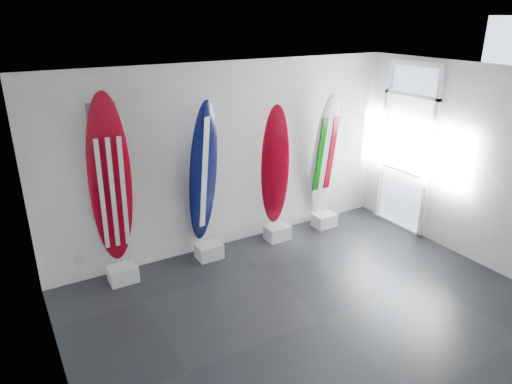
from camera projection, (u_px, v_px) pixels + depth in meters
floor at (322, 319)px, 5.94m from camera, size 6.00×6.00×0.00m
ceiling at (336, 80)px, 4.85m from camera, size 6.00×6.00×0.00m
wall_back at (229, 158)px, 7.40m from camera, size 6.00×0.00×6.00m
wall_left at (53, 283)px, 3.97m from camera, size 0.00×5.00×5.00m
wall_right at (489, 170)px, 6.81m from camera, size 0.00×5.00×5.00m
display_block_usa at (123, 274)px, 6.73m from camera, size 0.40×0.30×0.24m
surfboard_usa at (110, 182)px, 6.31m from camera, size 0.61×0.45×2.54m
display_block_navy at (209, 251)px, 7.38m from camera, size 0.40×0.30×0.24m
surfboard_navy at (203, 174)px, 7.00m from camera, size 0.60×0.49×2.30m
display_block_swiss at (277, 233)px, 7.99m from camera, size 0.40×0.30×0.24m
surfboard_swiss at (275, 167)px, 7.65m from camera, size 0.54×0.42×2.10m
display_block_italy at (324, 220)px, 8.48m from camera, size 0.40×0.30×0.24m
surfboard_italy at (324, 154)px, 8.11m from camera, size 0.51×0.42×2.22m
wall_outlet at (80, 260)px, 6.64m from camera, size 0.09×0.02×0.13m
glass_door at (406, 150)px, 8.07m from camera, size 0.12×1.16×2.85m
balcony at (449, 186)px, 9.04m from camera, size 2.80×2.20×1.20m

